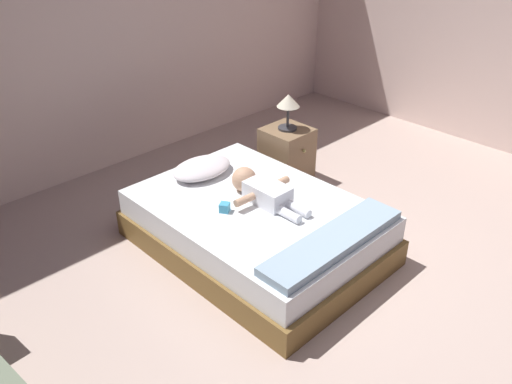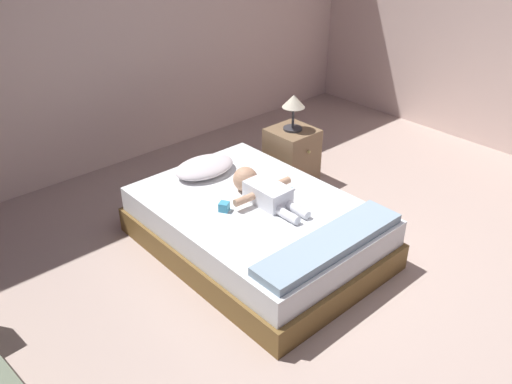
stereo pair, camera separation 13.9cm
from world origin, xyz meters
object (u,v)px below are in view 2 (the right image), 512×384
Objects in this scene: baby at (261,190)px; nightstand at (292,156)px; lamp at (294,104)px; toothbrush at (281,186)px; toy_block at (224,207)px; bed at (256,227)px; pillow at (205,167)px.

baby reaches higher than nightstand.
baby is 2.15× the size of lamp.
baby is 1.33× the size of nightstand.
toothbrush is at bearing 6.79° from baby.
toothbrush is 1.63× the size of toy_block.
toy_block is at bearing -157.41° from nightstand.
lamp is 3.53× the size of toy_block.
toy_block is (-0.23, 0.08, 0.24)m from bed.
baby is at bearing -10.12° from toy_block.
baby is (0.07, -0.61, 0.02)m from pillow.
lamp is (-0.00, 0.00, 0.50)m from nightstand.
bed is 0.29m from baby.
bed is 1.25m from lamp.
nightstand reaches higher than bed.
pillow is 0.98× the size of nightstand.
baby reaches higher than toy_block.
baby is at bearing -83.85° from pillow.
toothbrush is at bearing -2.83° from toy_block.
pillow is 0.97m from nightstand.
nightstand reaches higher than pillow.
bed is at bearing -148.95° from lamp.
lamp is (0.96, 0.58, 0.56)m from bed.
toothbrush is 0.29× the size of nightstand.
toy_block reaches higher than bed.
toothbrush is at bearing 9.92° from bed.
toothbrush reaches higher than bed.
baby is 1.08m from lamp.
nightstand is at bearing 22.59° from toy_block.
bed is at bearing -19.44° from toy_block.
toothbrush is 0.46× the size of lamp.
toy_block is (-0.24, -0.55, -0.02)m from pillow.
pillow is 1.00m from lamp.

